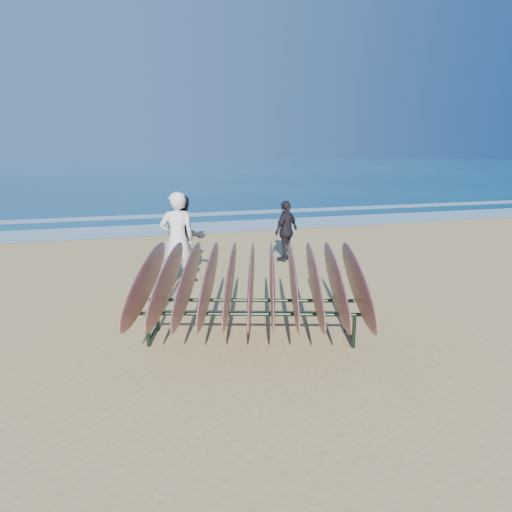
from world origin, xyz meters
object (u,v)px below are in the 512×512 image
Objects in this scene: person_white at (177,239)px; person_dark_b at (286,231)px; surfboard_rack at (251,281)px; person_dark_a at (184,240)px.

person_white reaches higher than person_dark_b.
person_white is 1.28× the size of person_dark_b.
person_white reaches higher than surfboard_rack.
person_white is at bearing -8.89° from person_dark_b.
person_white is (-0.58, 3.30, 0.08)m from surfboard_rack.
person_white reaches higher than person_dark_a.
person_dark_a is at bearing -133.48° from person_white.
person_dark_b is (2.78, 1.28, -0.16)m from person_dark_a.
person_dark_b is (2.96, 1.49, -0.21)m from person_white.
surfboard_rack is 3.53m from person_dark_a.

